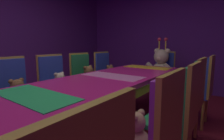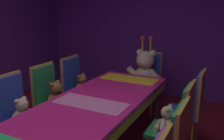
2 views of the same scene
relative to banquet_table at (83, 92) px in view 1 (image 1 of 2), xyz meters
The scene contains 18 objects.
wall_back 3.28m from the banquet_table, 90.00° to the left, with size 5.20×0.12×2.80m, color #59267F.
banquet_table is the anchor object (origin of this frame).
chair_left_2 0.92m from the banquet_table, 161.23° to the right, with size 0.42×0.41×0.98m.
teddy_left_2 0.78m from the banquet_table, 157.80° to the right, with size 0.24×0.31×0.29m.
chair_left_3 0.94m from the banquet_table, 161.80° to the left, with size 0.42×0.41×0.98m.
teddy_left_3 0.80m from the banquet_table, 158.58° to the left, with size 0.23×0.30×0.29m.
chair_left_4 1.22m from the banquet_table, 135.76° to the left, with size 0.42×0.41×0.98m.
teddy_left_4 1.12m from the banquet_table, 130.52° to the left, with size 0.27×0.34×0.33m.
chair_left_5 1.68m from the banquet_table, 121.11° to the left, with size 0.42×0.41×0.98m.
teddy_left_5 1.61m from the banquet_table, 116.73° to the left, with size 0.23×0.30×0.28m.
chair_right_2 0.92m from the banquet_table, 16.70° to the right, with size 0.42×0.41×0.98m.
teddy_right_2 0.79m from the banquet_table, 19.68° to the right, with size 0.21×0.27×0.26m.
chair_right_3 0.94m from the banquet_table, 17.63° to the left, with size 0.42×0.41×0.98m.
chair_right_4 1.20m from the banquet_table, 44.49° to the left, with size 0.42×0.41×0.98m.
teddy_right_4 1.10m from the banquet_table, 49.69° to the left, with size 0.22×0.28×0.27m.
chair_right_5 1.67m from the banquet_table, 57.72° to the left, with size 0.42×0.41×0.98m.
throne_chair 2.33m from the banquet_table, 90.00° to the left, with size 0.41×0.42×0.98m.
king_teddy_bear 2.16m from the banquet_table, 90.00° to the left, with size 0.63×0.48×0.80m.
Camera 1 is at (1.22, -1.17, 1.13)m, focal length 27.41 mm.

